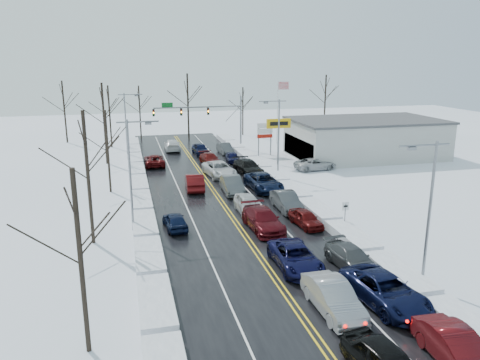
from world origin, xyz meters
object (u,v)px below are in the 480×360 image
object	(u,v)px
traffic_signal_mast	(208,114)
tires_plus_sign	(279,127)
dealership_building	(365,138)
oncoming_car_0	(195,189)
flagpole	(279,107)

from	to	relation	value
traffic_signal_mast	tires_plus_sign	world-z (taller)	traffic_signal_mast
dealership_building	oncoming_car_0	xyz separation A→B (m)	(-25.84, -11.21, -2.66)
traffic_signal_mast	flagpole	bearing A→B (deg)	9.73
flagpole	dealership_building	distance (m)	15.24
tires_plus_sign	oncoming_car_0	size ratio (longest dim) A/B	1.15
traffic_signal_mast	dealership_building	xyz separation A→B (m)	(20.53, -9.99, -2.82)
flagpole	dealership_building	size ratio (longest dim) A/B	0.49
flagpole	tires_plus_sign	bearing A→B (deg)	-108.44
tires_plus_sign	oncoming_car_0	xyz separation A→B (m)	(-12.37, -9.21, -4.99)
traffic_signal_mast	flagpole	size ratio (longest dim) A/B	1.33
traffic_signal_mast	oncoming_car_0	size ratio (longest dim) A/B	2.54
dealership_building	oncoming_car_0	bearing A→B (deg)	-156.54
dealership_building	flagpole	bearing A→B (deg)	126.27
dealership_building	oncoming_car_0	distance (m)	28.30
dealership_building	oncoming_car_0	world-z (taller)	dealership_building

